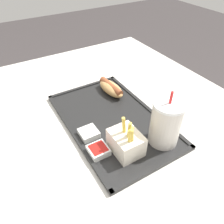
# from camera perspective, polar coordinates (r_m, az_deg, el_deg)

# --- Properties ---
(ground_plane) EXTENTS (8.00, 8.00, 0.00)m
(ground_plane) POSITION_cam_1_polar(r_m,az_deg,el_deg) (1.37, -0.22, -26.85)
(ground_plane) COLOR #383333
(dining_table) EXTENTS (1.16, 0.97, 0.77)m
(dining_table) POSITION_cam_1_polar(r_m,az_deg,el_deg) (1.03, -0.27, -18.25)
(dining_table) COLOR beige
(dining_table) RESTS_ON ground_plane
(food_tray) EXTENTS (0.46, 0.28, 0.01)m
(food_tray) POSITION_cam_1_polar(r_m,az_deg,el_deg) (0.72, 0.00, -2.12)
(food_tray) COLOR black
(food_tray) RESTS_ON dining_table
(soda_cup) EXTENTS (0.09, 0.09, 0.17)m
(soda_cup) POSITION_cam_1_polar(r_m,az_deg,el_deg) (0.62, 13.88, -2.76)
(soda_cup) COLOR silver
(soda_cup) RESTS_ON food_tray
(hot_dog_far) EXTENTS (0.13, 0.06, 0.04)m
(hot_dog_far) POSITION_cam_1_polar(r_m,az_deg,el_deg) (0.83, -0.26, 6.32)
(hot_dog_far) COLOR tan
(hot_dog_far) RESTS_ON food_tray
(fries_carton) EXTENTS (0.09, 0.07, 0.11)m
(fries_carton) POSITION_cam_1_polar(r_m,az_deg,el_deg) (0.60, 3.69, -7.85)
(fries_carton) COLOR silver
(fries_carton) RESTS_ON food_tray
(sauce_cup_mayo) EXTENTS (0.05, 0.05, 0.02)m
(sauce_cup_mayo) POSITION_cam_1_polar(r_m,az_deg,el_deg) (0.66, -6.09, -5.50)
(sauce_cup_mayo) COLOR silver
(sauce_cup_mayo) RESTS_ON food_tray
(sauce_cup_ketchup) EXTENTS (0.05, 0.05, 0.02)m
(sauce_cup_ketchup) POSITION_cam_1_polar(r_m,az_deg,el_deg) (0.61, -3.59, -9.92)
(sauce_cup_ketchup) COLOR silver
(sauce_cup_ketchup) RESTS_ON food_tray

